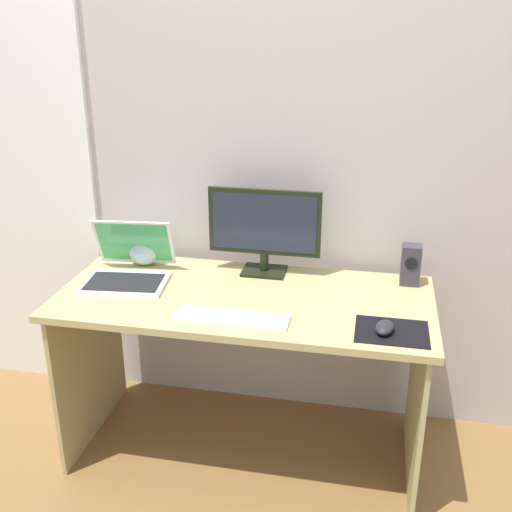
{
  "coord_description": "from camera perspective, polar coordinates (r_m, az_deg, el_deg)",
  "views": [
    {
      "loc": [
        0.47,
        -2.09,
        1.75
      ],
      "look_at": [
        0.05,
        -0.02,
        0.9
      ],
      "focal_mm": 42.8,
      "sensor_mm": 36.0,
      "label": 1
    }
  ],
  "objects": [
    {
      "name": "wall_back",
      "position": [
        2.58,
        0.78,
        10.67
      ],
      "size": [
        6.0,
        0.04,
        2.5
      ],
      "primitive_type": "cube",
      "color": "#B5AAA5",
      "rests_on": "ground_plane"
    },
    {
      "name": "speaker_right",
      "position": [
        2.51,
        14.25,
        -0.79
      ],
      "size": [
        0.08,
        0.07,
        0.17
      ],
      "color": "#36323C",
      "rests_on": "desk"
    },
    {
      "name": "desk",
      "position": [
        2.44,
        -1.09,
        -6.84
      ],
      "size": [
        1.45,
        0.66,
        0.73
      ],
      "color": "tan",
      "rests_on": "ground_plane"
    },
    {
      "name": "laptop",
      "position": [
        2.54,
        -11.84,
        -1.17
      ],
      "size": [
        0.36,
        0.36,
        0.23
      ],
      "color": "white",
      "rests_on": "desk"
    },
    {
      "name": "keyboard_external",
      "position": [
        2.19,
        -2.37,
        -5.76
      ],
      "size": [
        0.41,
        0.12,
        0.01
      ],
      "primitive_type": "cube",
      "rotation": [
        0.0,
        0.0,
        -0.0
      ],
      "color": "white",
      "rests_on": "desk"
    },
    {
      "name": "ground_plane",
      "position": [
        2.76,
        -1.0,
        -17.48
      ],
      "size": [
        8.0,
        8.0,
        0.0
      ],
      "primitive_type": "plane",
      "color": "brown"
    },
    {
      "name": "monitor",
      "position": [
        2.5,
        0.78,
        2.6
      ],
      "size": [
        0.47,
        0.14,
        0.36
      ],
      "color": "black",
      "rests_on": "desk"
    },
    {
      "name": "door_left",
      "position": [
        3.05,
        -21.9,
        6.22
      ],
      "size": [
        0.82,
        0.02,
        2.02
      ],
      "primitive_type": "cube",
      "color": "white",
      "rests_on": "ground_plane"
    },
    {
      "name": "mousepad",
      "position": [
        2.16,
        12.58,
        -6.9
      ],
      "size": [
        0.25,
        0.2,
        0.0
      ],
      "primitive_type": "cube",
      "color": "black",
      "rests_on": "desk"
    },
    {
      "name": "fishbowl",
      "position": [
        2.68,
        -10.36,
        0.73
      ],
      "size": [
        0.15,
        0.15,
        0.15
      ],
      "primitive_type": "sphere",
      "color": "silver",
      "rests_on": "desk"
    },
    {
      "name": "mouse",
      "position": [
        2.14,
        11.93,
        -6.56
      ],
      "size": [
        0.08,
        0.11,
        0.04
      ],
      "primitive_type": "ellipsoid",
      "rotation": [
        0.0,
        0.0,
        -0.19
      ],
      "color": "#222428",
      "rests_on": "mousepad"
    }
  ]
}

